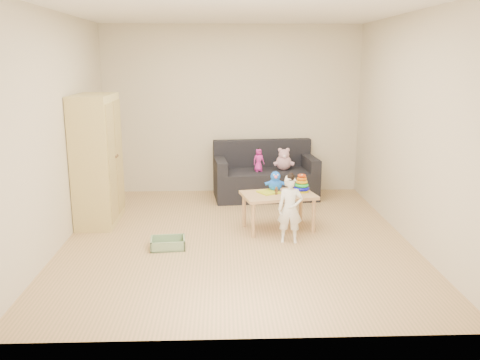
{
  "coord_description": "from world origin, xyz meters",
  "views": [
    {
      "loc": [
        -0.17,
        -5.72,
        2.07
      ],
      "look_at": [
        0.05,
        0.25,
        0.65
      ],
      "focal_mm": 38.0,
      "sensor_mm": 36.0,
      "label": 1
    }
  ],
  "objects_px": {
    "wardrobe": "(97,160)",
    "play_table": "(278,212)",
    "sofa": "(265,184)",
    "toddler": "(290,210)"
  },
  "relations": [
    {
      "from": "wardrobe",
      "to": "play_table",
      "type": "xyz_separation_m",
      "value": [
        2.29,
        -0.4,
        -0.59
      ]
    },
    {
      "from": "wardrobe",
      "to": "toddler",
      "type": "height_order",
      "value": "wardrobe"
    },
    {
      "from": "sofa",
      "to": "toddler",
      "type": "relative_size",
      "value": 1.99
    },
    {
      "from": "toddler",
      "to": "wardrobe",
      "type": "bearing_deg",
      "value": 167.07
    },
    {
      "from": "sofa",
      "to": "toddler",
      "type": "xyz_separation_m",
      "value": [
        0.12,
        -1.96,
        0.17
      ]
    },
    {
      "from": "wardrobe",
      "to": "toddler",
      "type": "xyz_separation_m",
      "value": [
        2.37,
        -0.86,
        -0.44
      ]
    },
    {
      "from": "wardrobe",
      "to": "sofa",
      "type": "distance_m",
      "value": 2.58
    },
    {
      "from": "play_table",
      "to": "toddler",
      "type": "relative_size",
      "value": 1.13
    },
    {
      "from": "wardrobe",
      "to": "sofa",
      "type": "height_order",
      "value": "wardrobe"
    },
    {
      "from": "sofa",
      "to": "toddler",
      "type": "height_order",
      "value": "toddler"
    }
  ]
}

